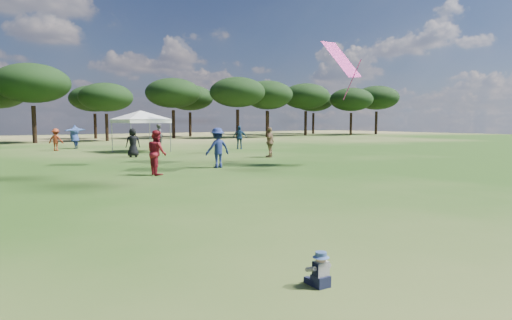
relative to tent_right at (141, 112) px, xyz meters
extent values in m
cylinder|color=black|center=(-4.10, 17.34, -0.92)|extent=(0.41, 0.41, 3.56)
ellipsoid|color=black|center=(-4.10, 17.34, 3.00)|extent=(6.91, 6.91, 3.73)
cylinder|color=black|center=(2.84, 17.68, -1.25)|extent=(0.33, 0.33, 2.88)
ellipsoid|color=black|center=(2.84, 17.68, 1.92)|extent=(5.60, 5.60, 3.02)
cylinder|color=black|center=(11.61, 20.14, -0.97)|extent=(0.39, 0.39, 3.44)
ellipsoid|color=black|center=(11.61, 20.14, 2.81)|extent=(6.69, 6.69, 3.60)
cylinder|color=black|center=(18.42, 16.22, -0.93)|extent=(0.40, 0.40, 3.53)
ellipsoid|color=black|center=(18.42, 16.22, 2.96)|extent=(6.86, 6.86, 3.70)
cylinder|color=black|center=(23.29, 16.63, -0.96)|extent=(0.40, 0.40, 3.47)
ellipsoid|color=black|center=(23.29, 16.63, 2.85)|extent=(6.74, 6.74, 3.63)
cylinder|color=black|center=(31.87, 18.62, -0.91)|extent=(0.41, 0.41, 3.57)
ellipsoid|color=black|center=(31.87, 18.62, 3.02)|extent=(6.94, 6.94, 3.74)
cylinder|color=black|center=(38.99, 16.28, -1.02)|extent=(0.38, 0.38, 3.35)
ellipsoid|color=black|center=(38.99, 16.28, 2.67)|extent=(6.51, 6.51, 3.51)
cylinder|color=black|center=(45.49, 16.78, -0.87)|extent=(0.42, 0.42, 3.66)
ellipsoid|color=black|center=(45.49, 16.78, 3.16)|extent=(7.10, 7.10, 3.83)
cylinder|color=black|center=(3.47, 24.51, -1.20)|extent=(0.34, 0.34, 2.99)
ellipsoid|color=black|center=(3.47, 24.51, 2.09)|extent=(5.81, 5.81, 3.13)
cylinder|color=black|center=(16.27, 24.91, -1.04)|extent=(0.38, 0.38, 3.31)
ellipsoid|color=black|center=(16.27, 24.91, 2.60)|extent=(6.43, 6.43, 3.47)
cylinder|color=black|center=(29.95, 25.29, -0.88)|extent=(0.42, 0.42, 3.64)
ellipsoid|color=black|center=(29.95, 25.29, 3.12)|extent=(7.06, 7.06, 3.81)
cylinder|color=black|center=(39.05, 24.68, -0.97)|extent=(0.40, 0.40, 3.46)
ellipsoid|color=black|center=(39.05, 24.68, 2.84)|extent=(6.72, 6.72, 3.62)
cylinder|color=gray|center=(-1.26, -1.60, -1.62)|extent=(0.06, 0.06, 2.15)
cylinder|color=gray|center=(1.60, -1.26, -1.62)|extent=(0.06, 0.06, 2.15)
cylinder|color=gray|center=(-1.60, 1.26, -1.62)|extent=(0.06, 0.06, 2.15)
cylinder|color=gray|center=(1.26, 1.60, -1.62)|extent=(0.06, 0.06, 2.15)
cube|color=white|center=(0.00, 0.00, -0.60)|extent=(3.37, 3.37, 0.25)
pyramid|color=white|center=(0.00, 0.00, 0.12)|extent=(6.14, 6.14, 0.60)
cube|color=black|center=(-6.84, -24.65, -2.62)|extent=(0.20, 0.20, 0.15)
cube|color=black|center=(-6.90, -24.51, -2.66)|extent=(0.08, 0.18, 0.08)
cube|color=black|center=(-6.77, -24.52, -2.66)|extent=(0.08, 0.18, 0.08)
cube|color=white|center=(-6.84, -24.65, -2.46)|extent=(0.19, 0.14, 0.19)
cylinder|color=white|center=(-6.96, -24.59, -2.46)|extent=(0.07, 0.19, 0.12)
cylinder|color=white|center=(-6.72, -24.61, -2.46)|extent=(0.07, 0.19, 0.12)
sphere|color=#E0B293|center=(-6.84, -24.65, -2.33)|extent=(0.13, 0.13, 0.13)
cone|color=#4A6FAE|center=(-6.84, -24.65, -2.30)|extent=(0.22, 0.22, 0.02)
cylinder|color=#4A6FAE|center=(-6.84, -24.65, -2.27)|extent=(0.14, 0.14, 0.06)
imported|color=navy|center=(-0.84, -11.80, -1.79)|extent=(1.17, 0.69, 1.80)
imported|color=navy|center=(7.08, -1.53, -1.82)|extent=(1.09, 0.93, 1.76)
imported|color=navy|center=(-2.94, 6.17, -1.79)|extent=(2.14, 1.84, 1.81)
imported|color=#333339|center=(1.62, 0.65, -1.74)|extent=(0.62, 0.79, 1.91)
imported|color=black|center=(-1.98, -3.99, -1.85)|extent=(0.94, 0.73, 1.70)
imported|color=maroon|center=(-4.09, -12.69, -1.82)|extent=(0.70, 0.88, 1.75)
imported|color=#973419|center=(-4.59, 4.43, -1.91)|extent=(1.17, 1.08, 1.58)
imported|color=#816346|center=(4.47, -8.73, -1.82)|extent=(1.10, 0.91, 1.75)
plane|color=#E23896|center=(4.55, -14.16, 2.30)|extent=(2.67, 1.96, 1.94)
camera|label=1|loc=(-10.56, -28.47, -0.60)|focal=30.00mm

